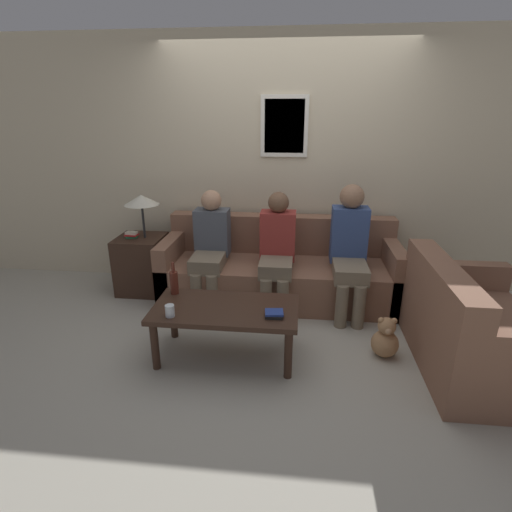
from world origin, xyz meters
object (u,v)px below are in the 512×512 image
(couch_main, at_px, (279,271))
(couch_side, at_px, (472,332))
(teddy_bear, at_px, (385,339))
(person_left, at_px, (210,244))
(drinking_glass, at_px, (170,311))
(person_middle, at_px, (277,248))
(wine_bottle, at_px, (174,282))
(person_right, at_px, (350,246))
(coffee_table, at_px, (225,314))

(couch_main, relative_size, couch_side, 1.84)
(teddy_bear, bearing_deg, couch_side, -6.05)
(couch_main, relative_size, person_left, 2.11)
(couch_side, height_order, person_left, person_left)
(drinking_glass, bearing_deg, couch_main, 61.00)
(couch_side, xyz_separation_m, person_middle, (-1.52, 0.86, 0.32))
(teddy_bear, bearing_deg, person_left, 151.57)
(wine_bottle, distance_m, teddy_bear, 1.76)
(couch_main, relative_size, person_right, 1.95)
(drinking_glass, xyz_separation_m, person_right, (1.40, 1.12, 0.17))
(drinking_glass, bearing_deg, person_middle, 57.40)
(person_left, relative_size, person_middle, 0.99)
(couch_main, distance_m, person_left, 0.77)
(couch_main, distance_m, person_right, 0.78)
(coffee_table, xyz_separation_m, teddy_bear, (1.25, 0.13, -0.23))
(couch_main, xyz_separation_m, person_right, (0.67, -0.20, 0.36))
(wine_bottle, bearing_deg, coffee_table, -23.04)
(person_middle, bearing_deg, person_left, 174.89)
(couch_main, distance_m, person_middle, 0.38)
(couch_main, height_order, wine_bottle, couch_main)
(couch_side, height_order, coffee_table, couch_side)
(coffee_table, xyz_separation_m, person_right, (1.02, 0.93, 0.28))
(person_left, height_order, teddy_bear, person_left)
(person_left, height_order, person_middle, person_middle)
(couch_side, relative_size, teddy_bear, 3.80)
(coffee_table, relative_size, teddy_bear, 3.30)
(person_left, height_order, person_right, person_right)
(wine_bottle, xyz_separation_m, person_right, (1.48, 0.74, 0.12))
(couch_side, relative_size, drinking_glass, 14.35)
(drinking_glass, bearing_deg, person_left, 87.71)
(coffee_table, bearing_deg, person_middle, 69.85)
(couch_side, relative_size, person_left, 1.15)
(couch_main, distance_m, couch_side, 1.84)
(wine_bottle, distance_m, person_right, 1.66)
(person_middle, bearing_deg, teddy_bear, -41.08)
(person_middle, xyz_separation_m, teddy_bear, (0.91, -0.80, -0.46))
(drinking_glass, relative_size, teddy_bear, 0.26)
(couch_main, bearing_deg, teddy_bear, -48.19)
(wine_bottle, height_order, person_left, person_left)
(drinking_glass, height_order, person_left, person_left)
(couch_main, bearing_deg, coffee_table, -107.57)
(coffee_table, relative_size, person_left, 1.00)
(couch_side, distance_m, coffee_table, 1.86)
(coffee_table, bearing_deg, person_right, 42.28)
(couch_side, xyz_separation_m, wine_bottle, (-2.32, 0.13, 0.25))
(couch_side, relative_size, person_right, 1.06)
(teddy_bear, bearing_deg, wine_bottle, 177.87)
(person_left, bearing_deg, person_right, -2.36)
(couch_side, bearing_deg, person_middle, 60.49)
(wine_bottle, bearing_deg, teddy_bear, -2.13)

